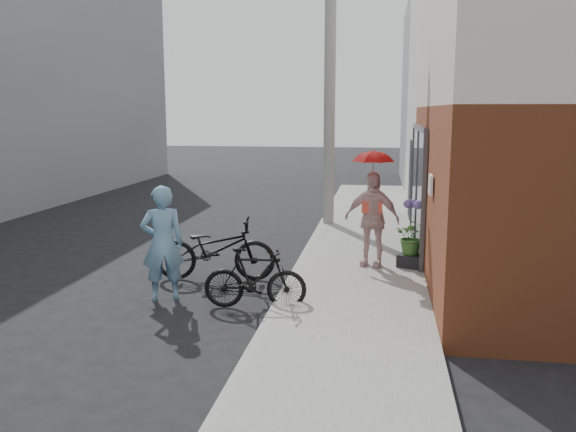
% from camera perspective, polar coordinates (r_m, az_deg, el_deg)
% --- Properties ---
extents(ground, '(80.00, 80.00, 0.00)m').
position_cam_1_polar(ground, '(9.93, -5.79, -7.35)').
color(ground, black).
rests_on(ground, ground).
extents(sidewalk, '(2.20, 24.00, 0.12)m').
position_cam_1_polar(sidewalk, '(11.54, 6.94, -4.61)').
color(sidewalk, gray).
rests_on(sidewalk, ground).
extents(curb, '(0.12, 24.00, 0.12)m').
position_cam_1_polar(curb, '(11.63, 1.21, -4.43)').
color(curb, '#9E9E99').
rests_on(curb, ground).
extents(plaster_building, '(8.00, 6.00, 7.00)m').
position_cam_1_polar(plaster_building, '(18.79, 24.01, 10.77)').
color(plaster_building, silver).
rests_on(plaster_building, ground).
extents(east_building_far, '(8.00, 8.00, 7.00)m').
position_cam_1_polar(east_building_far, '(25.62, 19.95, 10.56)').
color(east_building_far, gray).
rests_on(east_building_far, ground).
extents(utility_pole, '(0.28, 0.28, 7.00)m').
position_cam_1_polar(utility_pole, '(15.24, 3.93, 11.98)').
color(utility_pole, '#9E9E99').
rests_on(utility_pole, ground).
extents(officer, '(0.78, 0.66, 1.81)m').
position_cam_1_polar(officer, '(9.62, -11.65, -2.51)').
color(officer, '#6A9ABD').
rests_on(officer, ground).
extents(bike_left, '(2.16, 0.97, 1.10)m').
position_cam_1_polar(bike_left, '(10.68, -6.83, -3.09)').
color(bike_left, black).
rests_on(bike_left, ground).
extents(bike_right, '(1.57, 0.56, 0.92)m').
position_cam_1_polar(bike_right, '(9.13, -3.10, -5.85)').
color(bike_right, black).
rests_on(bike_right, ground).
extents(kimono_woman, '(1.08, 0.65, 1.72)m').
position_cam_1_polar(kimono_woman, '(11.17, 7.84, -0.28)').
color(kimono_woman, beige).
rests_on(kimono_woman, sidewalk).
extents(parasol, '(0.74, 0.74, 0.65)m').
position_cam_1_polar(parasol, '(11.02, 7.99, 5.81)').
color(parasol, red).
rests_on(parasol, kimono_woman).
extents(planter, '(0.56, 0.56, 0.23)m').
position_cam_1_polar(planter, '(11.35, 11.49, -4.08)').
color(planter, black).
rests_on(planter, sidewalk).
extents(potted_plant, '(0.59, 0.51, 0.66)m').
position_cam_1_polar(potted_plant, '(11.25, 11.56, -1.90)').
color(potted_plant, '#3C6B2A').
rests_on(potted_plant, planter).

